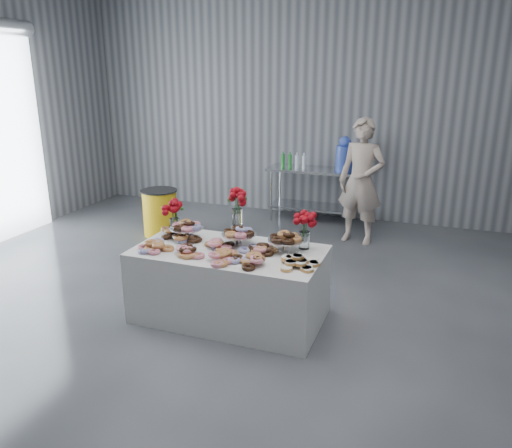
# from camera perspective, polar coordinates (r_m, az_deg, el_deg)

# --- Properties ---
(ground) EXTENTS (9.00, 9.00, 0.00)m
(ground) POSITION_cam_1_polar(r_m,az_deg,el_deg) (5.08, -7.41, -12.22)
(ground) COLOR #3B3D43
(ground) RESTS_ON ground
(room_walls) EXTENTS (8.04, 9.04, 4.02)m
(room_walls) POSITION_cam_1_polar(r_m,az_deg,el_deg) (4.62, -11.53, 18.81)
(room_walls) COLOR gray
(room_walls) RESTS_ON ground
(display_table) EXTENTS (1.91, 1.01, 0.75)m
(display_table) POSITION_cam_1_polar(r_m,az_deg,el_deg) (5.18, -3.06, -6.85)
(display_table) COLOR silver
(display_table) RESTS_ON ground
(prep_table) EXTENTS (1.50, 0.60, 0.90)m
(prep_table) POSITION_cam_1_polar(r_m,az_deg,el_deg) (8.42, 6.51, 4.46)
(prep_table) COLOR silver
(prep_table) RESTS_ON ground
(donut_mounds) EXTENTS (1.81, 0.81, 0.09)m
(donut_mounds) POSITION_cam_1_polar(r_m,az_deg,el_deg) (4.97, -3.36, -2.66)
(donut_mounds) COLOR #C07846
(donut_mounds) RESTS_ON display_table
(cake_stand_left) EXTENTS (0.36, 0.36, 0.17)m
(cake_stand_left) POSITION_cam_1_polar(r_m,az_deg,el_deg) (5.34, -7.93, -0.28)
(cake_stand_left) COLOR silver
(cake_stand_left) RESTS_ON display_table
(cake_stand_mid) EXTENTS (0.36, 0.36, 0.17)m
(cake_stand_mid) POSITION_cam_1_polar(r_m,az_deg,el_deg) (5.10, -1.97, -1.00)
(cake_stand_mid) COLOR silver
(cake_stand_mid) RESTS_ON display_table
(cake_stand_right) EXTENTS (0.36, 0.36, 0.17)m
(cake_stand_right) POSITION_cam_1_polar(r_m,az_deg,el_deg) (4.94, 3.41, -1.64)
(cake_stand_right) COLOR silver
(cake_stand_right) RESTS_ON display_table
(danish_pile) EXTENTS (0.48, 0.48, 0.11)m
(danish_pile) POSITION_cam_1_polar(r_m,az_deg,el_deg) (4.65, 4.67, -4.06)
(danish_pile) COLOR white
(danish_pile) RESTS_ON display_table
(bouquet_left) EXTENTS (0.26, 0.26, 0.42)m
(bouquet_left) POSITION_cam_1_polar(r_m,az_deg,el_deg) (5.48, -9.36, 1.80)
(bouquet_left) COLOR white
(bouquet_left) RESTS_ON display_table
(bouquet_right) EXTENTS (0.26, 0.26, 0.42)m
(bouquet_right) POSITION_cam_1_polar(r_m,az_deg,el_deg) (4.99, 5.60, 0.39)
(bouquet_right) COLOR white
(bouquet_right) RESTS_ON display_table
(bouquet_center) EXTENTS (0.26, 0.26, 0.57)m
(bouquet_center) POSITION_cam_1_polar(r_m,az_deg,el_deg) (5.24, -2.18, 2.25)
(bouquet_center) COLOR silver
(bouquet_center) RESTS_ON display_table
(water_jug) EXTENTS (0.28, 0.28, 0.55)m
(water_jug) POSITION_cam_1_polar(r_m,az_deg,el_deg) (8.22, 10.06, 7.75)
(water_jug) COLOR #4466E8
(water_jug) RESTS_ON prep_table
(drink_bottles) EXTENTS (0.54, 0.08, 0.27)m
(drink_bottles) POSITION_cam_1_polar(r_m,az_deg,el_deg) (8.33, 4.29, 7.29)
(drink_bottles) COLOR #268C33
(drink_bottles) RESTS_ON prep_table
(person) EXTENTS (0.74, 0.56, 1.84)m
(person) POSITION_cam_1_polar(r_m,az_deg,el_deg) (7.43, 11.93, 4.78)
(person) COLOR #CC8C93
(person) RESTS_ON ground
(trash_barrel) EXTENTS (0.56, 0.56, 0.72)m
(trash_barrel) POSITION_cam_1_polar(r_m,az_deg,el_deg) (7.85, -10.91, 1.31)
(trash_barrel) COLOR yellow
(trash_barrel) RESTS_ON ground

